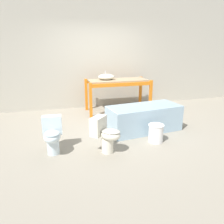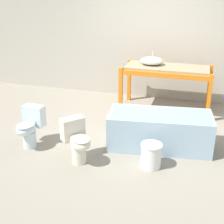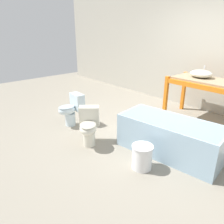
{
  "view_description": "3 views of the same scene",
  "coord_description": "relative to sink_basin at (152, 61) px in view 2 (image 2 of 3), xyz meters",
  "views": [
    {
      "loc": [
        -1.29,
        -4.58,
        1.79
      ],
      "look_at": [
        -0.26,
        -0.85,
        0.61
      ],
      "focal_mm": 35.0,
      "sensor_mm": 36.0,
      "label": 1
    },
    {
      "loc": [
        1.11,
        -4.82,
        2.4
      ],
      "look_at": [
        -0.05,
        -0.9,
        0.7
      ],
      "focal_mm": 50.0,
      "sensor_mm": 36.0,
      "label": 2
    },
    {
      "loc": [
        2.22,
        -3.1,
        1.86
      ],
      "look_at": [
        -0.13,
        -1.0,
        0.63
      ],
      "focal_mm": 35.0,
      "sensor_mm": 36.0,
      "label": 3
    }
  ],
  "objects": [
    {
      "name": "shelving_rack",
      "position": [
        0.31,
        -0.05,
        -0.22
      ],
      "size": [
        1.73,
        0.79,
        0.9
      ],
      "color": "orange",
      "rests_on": "ground_plane"
    },
    {
      "name": "sink_basin",
      "position": [
        0.0,
        0.0,
        0.0
      ],
      "size": [
        0.45,
        0.38,
        0.24
      ],
      "color": "silver",
      "rests_on": "shelving_rack"
    },
    {
      "name": "bucket_white",
      "position": [
        0.42,
        -2.24,
        -0.79
      ],
      "size": [
        0.3,
        0.3,
        0.35
      ],
      "color": "white",
      "rests_on": "ground_plane"
    },
    {
      "name": "toilet_near",
      "position": [
        -0.62,
        -2.39,
        -0.63
      ],
      "size": [
        0.57,
        0.56,
        0.63
      ],
      "rotation": [
        0.0,
        0.0,
        0.84
      ],
      "color": "silver",
      "rests_on": "ground_plane"
    },
    {
      "name": "warehouse_wall_rear",
      "position": [
        -0.14,
        0.66,
        0.62
      ],
      "size": [
        10.8,
        0.08,
        3.2
      ],
      "color": "#B2AD9E",
      "rests_on": "ground_plane"
    },
    {
      "name": "bathtub_main",
      "position": [
        0.43,
        -1.61,
        -0.66
      ],
      "size": [
        1.64,
        0.87,
        0.55
      ],
      "rotation": [
        0.0,
        0.0,
        0.13
      ],
      "color": "#99B7CC",
      "rests_on": "ground_plane"
    },
    {
      "name": "ground_plane",
      "position": [
        -0.14,
        -1.18,
        -0.98
      ],
      "size": [
        12.0,
        12.0,
        0.0
      ],
      "primitive_type": "plane",
      "color": "gray"
    },
    {
      "name": "toilet_far",
      "position": [
        -1.5,
        -2.17,
        -0.63
      ],
      "size": [
        0.34,
        0.52,
        0.63
      ],
      "rotation": [
        0.0,
        0.0,
        -0.06
      ],
      "color": "silver",
      "rests_on": "ground_plane"
    }
  ]
}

